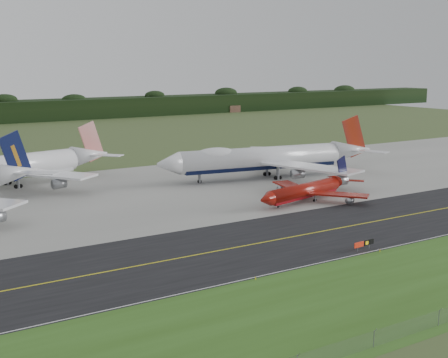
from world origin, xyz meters
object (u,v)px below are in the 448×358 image
jet_ba_747 (268,158)px  jet_red_737 (309,190)px  jet_star_tail (11,167)px  taxiway_sign (364,244)px

jet_ba_747 → jet_red_737: (-9.44, -30.38, -3.39)m
jet_ba_747 → jet_star_tail: jet_ba_747 is taller
jet_red_737 → taxiway_sign: size_ratio=6.95×
jet_red_737 → taxiway_sign: bearing=-115.9°
jet_ba_747 → taxiway_sign: 74.28m
jet_red_737 → jet_star_tail: jet_star_tail is taller
jet_star_tail → taxiway_sign: (40.61, -96.34, -4.36)m
jet_star_tail → jet_ba_747: bearing=-22.0°
jet_ba_747 → taxiway_sign: bearing=-112.2°
jet_ba_747 → taxiway_sign: jet_ba_747 is taller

